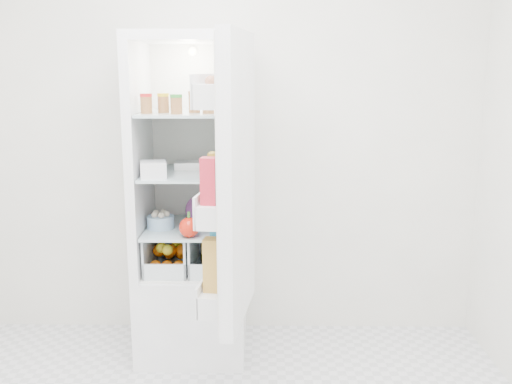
{
  "coord_description": "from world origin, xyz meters",
  "views": [
    {
      "loc": [
        0.2,
        -1.9,
        1.6
      ],
      "look_at": [
        0.17,
        0.95,
        1.0
      ],
      "focal_mm": 40.0,
      "sensor_mm": 36.0,
      "label": 1
    }
  ],
  "objects_px": {
    "mushroom_bowl": "(161,222)",
    "fridge_door": "(232,186)",
    "refrigerator": "(193,237)",
    "red_cabbage": "(201,210)"
  },
  "relations": [
    {
      "from": "mushroom_bowl",
      "to": "fridge_door",
      "type": "height_order",
      "value": "fridge_door"
    },
    {
      "from": "refrigerator",
      "to": "fridge_door",
      "type": "bearing_deg",
      "value": -67.67
    },
    {
      "from": "red_cabbage",
      "to": "fridge_door",
      "type": "bearing_deg",
      "value": -70.84
    },
    {
      "from": "fridge_door",
      "to": "refrigerator",
      "type": "bearing_deg",
      "value": 29.95
    },
    {
      "from": "refrigerator",
      "to": "mushroom_bowl",
      "type": "height_order",
      "value": "refrigerator"
    },
    {
      "from": "mushroom_bowl",
      "to": "red_cabbage",
      "type": "bearing_deg",
      "value": 20.07
    },
    {
      "from": "refrigerator",
      "to": "mushroom_bowl",
      "type": "bearing_deg",
      "value": -147.64
    },
    {
      "from": "refrigerator",
      "to": "red_cabbage",
      "type": "distance_m",
      "value": 0.18
    },
    {
      "from": "mushroom_bowl",
      "to": "fridge_door",
      "type": "relative_size",
      "value": 0.11
    },
    {
      "from": "red_cabbage",
      "to": "mushroom_bowl",
      "type": "bearing_deg",
      "value": -159.93
    }
  ]
}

